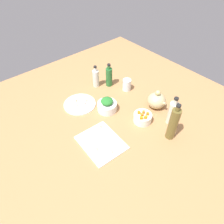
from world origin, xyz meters
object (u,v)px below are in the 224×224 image
object	(u,v)px
cutting_board	(101,143)
bowl_greens	(107,107)
teapot	(156,100)
bottle_2	(109,77)
drinking_glass_0	(127,85)
bottle_3	(172,112)
plate_tofu	(80,104)
bowl_carrots	(142,118)
bottle_1	(173,124)
bottle_0	(96,78)

from	to	relation	value
cutting_board	bowl_greens	bearing A→B (deg)	133.35
cutting_board	teapot	distance (cm)	52.48
bottle_2	teapot	bearing A→B (deg)	11.53
drinking_glass_0	bottle_3	bearing A→B (deg)	-3.08
plate_tofu	drinking_glass_0	xyz separation A→B (cm)	(9.36, 39.88, 4.18)
plate_tofu	teapot	bearing A→B (deg)	47.46
bowl_carrots	bottle_1	size ratio (longest dim) A/B	0.45
bowl_carrots	bottle_0	distance (cm)	53.52
bottle_2	cutting_board	bearing A→B (deg)	-44.83
bowl_carrots	bottle_0	bearing A→B (deg)	179.11
bottle_0	bowl_carrots	bearing A→B (deg)	-0.89
bottle_2	drinking_glass_0	bearing A→B (deg)	25.44
bottle_0	bottle_1	size ratio (longest dim) A/B	0.68
drinking_glass_0	bottle_2	bearing A→B (deg)	-154.56
cutting_board	bottle_0	bearing A→B (deg)	145.31
bottle_1	bowl_greens	bearing A→B (deg)	-162.25
bowl_greens	bottle_0	distance (cm)	31.49
bottle_3	cutting_board	bearing A→B (deg)	-109.39
teapot	bottle_2	bearing A→B (deg)	-168.47
bottle_3	drinking_glass_0	distance (cm)	46.44
bowl_greens	bottle_2	size ratio (longest dim) A/B	0.71
bowl_greens	teapot	distance (cm)	36.51
plate_tofu	cutting_board	bearing A→B (deg)	-14.79
plate_tofu	bowl_greens	size ratio (longest dim) A/B	1.69
plate_tofu	bottle_1	size ratio (longest dim) A/B	0.87
bottle_1	plate_tofu	bearing A→B (deg)	-157.14
bowl_carrots	bottle_3	distance (cm)	20.18
drinking_glass_0	cutting_board	bearing A→B (deg)	-59.59
plate_tofu	bowl_greens	distance (cm)	21.59
plate_tofu	bowl_greens	xyz separation A→B (cm)	(17.69, 12.09, 2.65)
bottle_1	drinking_glass_0	distance (cm)	56.08
bowl_greens	bottle_1	distance (cm)	48.79
plate_tofu	drinking_glass_0	size ratio (longest dim) A/B	2.50
cutting_board	bottle_0	distance (cm)	60.99
bottle_0	bottle_2	distance (cm)	10.85
bowl_greens	plate_tofu	bearing A→B (deg)	-145.64
bowl_greens	teapot	size ratio (longest dim) A/B	0.94
bottle_1	drinking_glass_0	bearing A→B (deg)	166.31
bottle_0	bottle_3	bearing A→B (deg)	11.19
teapot	bottle_1	bearing A→B (deg)	-31.51
cutting_board	bottle_2	size ratio (longest dim) A/B	1.42
bowl_carrots	teapot	distance (cm)	19.16
bowl_greens	drinking_glass_0	bearing A→B (deg)	106.68
teapot	drinking_glass_0	world-z (taller)	teapot
bottle_0	bottle_3	world-z (taller)	bottle_3
bottle_2	bottle_3	bearing A→B (deg)	4.04
bottle_2	plate_tofu	bearing A→B (deg)	-81.68
bottle_1	bottle_2	bearing A→B (deg)	174.64
plate_tofu	bottle_2	xyz separation A→B (cm)	(-4.84, 33.12, 7.82)
plate_tofu	bottle_3	bearing A→B (deg)	33.95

